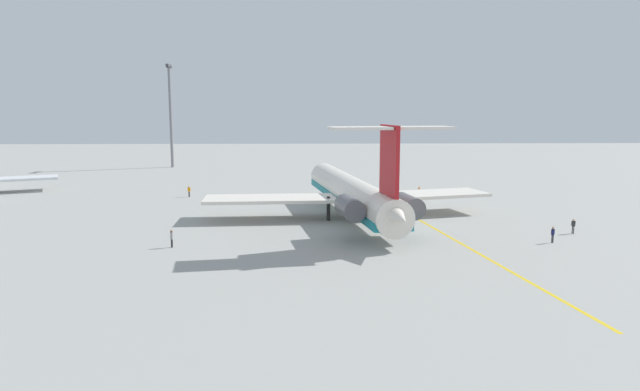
{
  "coord_description": "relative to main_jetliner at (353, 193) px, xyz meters",
  "views": [
    {
      "loc": [
        -72.82,
        13.47,
        14.18
      ],
      "look_at": [
        0.83,
        11.2,
        2.93
      ],
      "focal_mm": 32.33,
      "sensor_mm": 36.0,
      "label": 1
    }
  ],
  "objects": [
    {
      "name": "ground",
      "position": [
        0.36,
        -7.02,
        -3.41
      ],
      "size": [
        315.22,
        315.22,
        0.0
      ],
      "primitive_type": "plane",
      "color": "#9E9E99"
    },
    {
      "name": "main_jetliner",
      "position": [
        0.0,
        0.0,
        0.0
      ],
      "size": [
        42.8,
        37.97,
        12.49
      ],
      "rotation": [
        0.0,
        0.0,
        0.15
      ],
      "color": "silver",
      "rests_on": "ground"
    },
    {
      "name": "light_mast",
      "position": [
        66.91,
        37.77,
        9.95
      ],
      "size": [
        4.0,
        0.7,
        24.31
      ],
      "color": "slate",
      "rests_on": "ground"
    },
    {
      "name": "ground_crew_near_nose",
      "position": [
        19.51,
        24.65,
        -2.25
      ],
      "size": [
        0.29,
        0.46,
        1.82
      ],
      "rotation": [
        0.0,
        0.0,
        6.15
      ],
      "color": "black",
      "rests_on": "ground"
    },
    {
      "name": "ground_crew_starboard",
      "position": [
        -9.31,
        -24.3,
        -2.3
      ],
      "size": [
        0.3,
        0.37,
        1.74
      ],
      "rotation": [
        0.0,
        0.0,
        5.64
      ],
      "color": "black",
      "rests_on": "ground"
    },
    {
      "name": "ground_crew_portside",
      "position": [
        -13.67,
        -20.03,
        -2.28
      ],
      "size": [
        0.28,
        0.44,
        1.77
      ],
      "rotation": [
        0.0,
        0.0,
        0.26
      ],
      "color": "black",
      "rests_on": "ground"
    },
    {
      "name": "safety_cone_nose",
      "position": [
        27.42,
        -14.13,
        -3.13
      ],
      "size": [
        0.4,
        0.4,
        0.55
      ],
      "primitive_type": "cone",
      "color": "#EA590F",
      "rests_on": "ground"
    },
    {
      "name": "taxiway_centreline",
      "position": [
        1.19,
        -8.2,
        -3.4
      ],
      "size": [
        79.18,
        11.4,
        0.01
      ],
      "primitive_type": "cube",
      "rotation": [
        0.0,
        0.0,
        0.14
      ],
      "color": "gold",
      "rests_on": "ground"
    },
    {
      "name": "ground_crew_near_tail",
      "position": [
        -14.47,
        19.87,
        -2.26
      ],
      "size": [
        0.43,
        0.29,
        1.81
      ],
      "rotation": [
        0.0,
        0.0,
        1.21
      ],
      "color": "black",
      "rests_on": "ground"
    }
  ]
}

